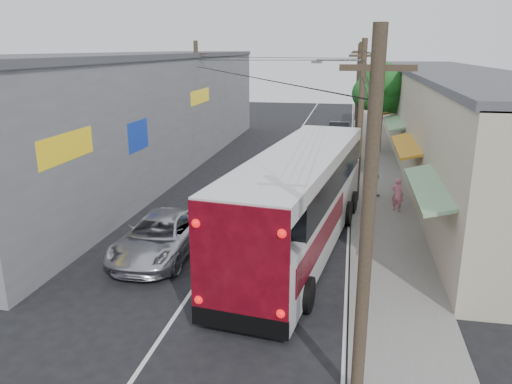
{
  "coord_description": "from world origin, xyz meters",
  "views": [
    {
      "loc": [
        4.77,
        -11.68,
        7.55
      ],
      "look_at": [
        1.2,
        6.96,
        2.05
      ],
      "focal_mm": 35.0,
      "sensor_mm": 36.0,
      "label": 1
    }
  ],
  "objects_px": {
    "coach_bus": "(300,199)",
    "parked_car_far": "(339,132)",
    "parked_car_mid": "(345,153)",
    "pedestrian_near": "(398,195)",
    "jeepney": "(160,236)",
    "pedestrian_far": "(373,179)",
    "parked_suv": "(329,181)"
  },
  "relations": [
    {
      "from": "coach_bus",
      "to": "pedestrian_far",
      "type": "relative_size",
      "value": 8.07
    },
    {
      "from": "parked_car_far",
      "to": "pedestrian_near",
      "type": "bearing_deg",
      "value": -77.26
    },
    {
      "from": "pedestrian_near",
      "to": "pedestrian_far",
      "type": "distance_m",
      "value": 2.69
    },
    {
      "from": "pedestrian_near",
      "to": "pedestrian_far",
      "type": "relative_size",
      "value": 0.94
    },
    {
      "from": "parked_suv",
      "to": "parked_car_far",
      "type": "relative_size",
      "value": 1.17
    },
    {
      "from": "jeepney",
      "to": "parked_car_mid",
      "type": "height_order",
      "value": "parked_car_mid"
    },
    {
      "from": "parked_car_mid",
      "to": "pedestrian_far",
      "type": "bearing_deg",
      "value": -80.31
    },
    {
      "from": "parked_car_far",
      "to": "pedestrian_near",
      "type": "height_order",
      "value": "pedestrian_near"
    },
    {
      "from": "pedestrian_far",
      "to": "parked_car_far",
      "type": "bearing_deg",
      "value": -67.97
    },
    {
      "from": "coach_bus",
      "to": "parked_suv",
      "type": "relative_size",
      "value": 2.45
    },
    {
      "from": "parked_suv",
      "to": "parked_car_mid",
      "type": "height_order",
      "value": "parked_car_mid"
    },
    {
      "from": "jeepney",
      "to": "pedestrian_near",
      "type": "bearing_deg",
      "value": 37.48
    },
    {
      "from": "parked_car_far",
      "to": "pedestrian_far",
      "type": "bearing_deg",
      "value": -79.39
    },
    {
      "from": "jeepney",
      "to": "pedestrian_far",
      "type": "bearing_deg",
      "value": 49.71
    },
    {
      "from": "parked_car_mid",
      "to": "parked_car_far",
      "type": "bearing_deg",
      "value": 91.72
    },
    {
      "from": "parked_car_mid",
      "to": "pedestrian_near",
      "type": "relative_size",
      "value": 3.0
    },
    {
      "from": "parked_car_mid",
      "to": "parked_car_far",
      "type": "height_order",
      "value": "parked_car_mid"
    },
    {
      "from": "parked_suv",
      "to": "parked_car_mid",
      "type": "relative_size",
      "value": 1.17
    },
    {
      "from": "parked_car_far",
      "to": "parked_car_mid",
      "type": "bearing_deg",
      "value": -82.99
    },
    {
      "from": "coach_bus",
      "to": "parked_car_mid",
      "type": "distance_m",
      "value": 15.0
    },
    {
      "from": "jeepney",
      "to": "parked_car_mid",
      "type": "xyz_separation_m",
      "value": [
        6.5,
        16.6,
        0.05
      ]
    },
    {
      "from": "coach_bus",
      "to": "parked_car_far",
      "type": "bearing_deg",
      "value": 95.84
    },
    {
      "from": "jeepney",
      "to": "pedestrian_far",
      "type": "distance_m",
      "value": 12.34
    },
    {
      "from": "parked_suv",
      "to": "pedestrian_near",
      "type": "height_order",
      "value": "pedestrian_near"
    },
    {
      "from": "parked_suv",
      "to": "parked_car_mid",
      "type": "bearing_deg",
      "value": 87.95
    },
    {
      "from": "jeepney",
      "to": "coach_bus",
      "type": "bearing_deg",
      "value": 19.33
    },
    {
      "from": "parked_suv",
      "to": "parked_car_far",
      "type": "xyz_separation_m",
      "value": [
        0.0,
        16.32,
        -0.03
      ]
    },
    {
      "from": "parked_car_mid",
      "to": "pedestrian_far",
      "type": "distance_m",
      "value": 7.44
    },
    {
      "from": "pedestrian_near",
      "to": "jeepney",
      "type": "bearing_deg",
      "value": 61.5
    },
    {
      "from": "jeepney",
      "to": "parked_suv",
      "type": "height_order",
      "value": "parked_suv"
    },
    {
      "from": "coach_bus",
      "to": "jeepney",
      "type": "distance_m",
      "value": 5.47
    },
    {
      "from": "jeepney",
      "to": "parked_car_mid",
      "type": "relative_size",
      "value": 1.15
    }
  ]
}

